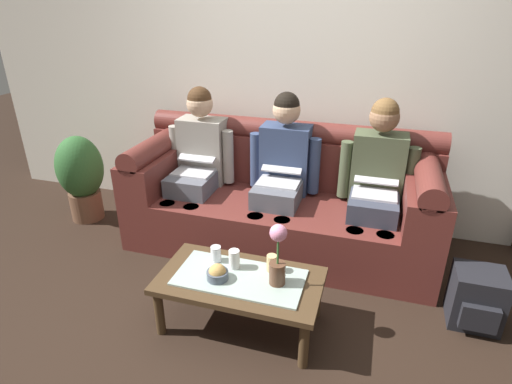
% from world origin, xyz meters
% --- Properties ---
extents(ground_plane, '(14.00, 14.00, 0.00)m').
position_xyz_m(ground_plane, '(0.00, 0.00, 0.00)').
color(ground_plane, black).
extents(back_wall_patterned, '(6.00, 0.12, 2.90)m').
position_xyz_m(back_wall_patterned, '(0.00, 1.70, 1.45)').
color(back_wall_patterned, silver).
rests_on(back_wall_patterned, ground_plane).
extents(couch, '(2.36, 0.88, 0.96)m').
position_xyz_m(couch, '(-0.00, 1.17, 0.37)').
color(couch, maroon).
rests_on(couch, ground_plane).
extents(person_left, '(0.56, 0.67, 1.22)m').
position_xyz_m(person_left, '(-0.71, 1.17, 0.66)').
color(person_left, '#595B66').
rests_on(person_left, ground_plane).
extents(person_middle, '(0.56, 0.67, 1.22)m').
position_xyz_m(person_middle, '(0.00, 1.17, 0.66)').
color(person_middle, '#595B66').
rests_on(person_middle, ground_plane).
extents(person_right, '(0.56, 0.67, 1.22)m').
position_xyz_m(person_right, '(0.71, 1.17, 0.66)').
color(person_right, '#383D4C').
rests_on(person_right, ground_plane).
extents(coffee_table, '(0.97, 0.53, 0.35)m').
position_xyz_m(coffee_table, '(0.00, 0.15, 0.30)').
color(coffee_table, '#47331E').
rests_on(coffee_table, ground_plane).
extents(flower_vase, '(0.10, 0.10, 0.38)m').
position_xyz_m(flower_vase, '(0.23, 0.15, 0.54)').
color(flower_vase, brown).
rests_on(flower_vase, coffee_table).
extents(snack_bowl, '(0.13, 0.13, 0.10)m').
position_xyz_m(snack_bowl, '(-0.12, 0.09, 0.39)').
color(snack_bowl, '#4C5666').
rests_on(snack_bowl, coffee_table).
extents(cup_near_left, '(0.07, 0.07, 0.12)m').
position_xyz_m(cup_near_left, '(-0.06, 0.23, 0.41)').
color(cup_near_left, white).
rests_on(cup_near_left, coffee_table).
extents(cup_near_right, '(0.06, 0.06, 0.11)m').
position_xyz_m(cup_near_right, '(0.16, 0.26, 0.41)').
color(cup_near_right, '#DBB77A').
rests_on(cup_near_right, coffee_table).
extents(cup_far_center, '(0.06, 0.06, 0.10)m').
position_xyz_m(cup_far_center, '(-0.19, 0.26, 0.41)').
color(cup_far_center, silver).
rests_on(cup_far_center, coffee_table).
extents(backpack_right, '(0.30, 0.31, 0.36)m').
position_xyz_m(backpack_right, '(1.38, 0.58, 0.18)').
color(backpack_right, black).
rests_on(backpack_right, ground_plane).
extents(potted_plant, '(0.40, 0.40, 0.78)m').
position_xyz_m(potted_plant, '(-1.79, 1.05, 0.43)').
color(potted_plant, brown).
rests_on(potted_plant, ground_plane).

